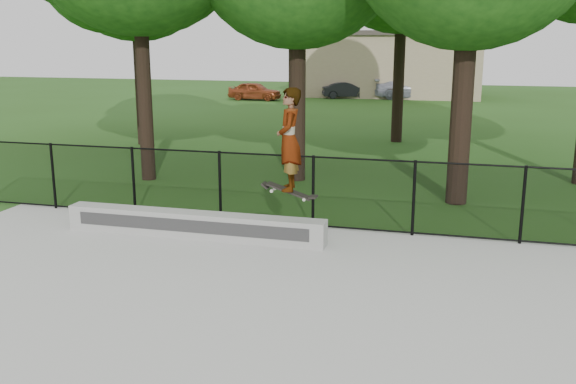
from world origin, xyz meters
name	(u,v)px	position (x,y,z in m)	size (l,w,h in m)	color
ground	(202,371)	(0.00, 0.00, 0.00)	(100.00, 100.00, 0.00)	#254A14
concrete_slab	(202,369)	(0.00, 0.00, 0.03)	(14.00, 12.00, 0.06)	#ACACA6
grind_ledge	(194,225)	(-2.10, 4.70, 0.31)	(5.23, 0.40, 0.49)	#9B9B97
car_a	(255,91)	(-9.81, 32.54, 0.57)	(1.34, 3.31, 1.13)	#8D3919
car_b	(346,90)	(-4.43, 35.26, 0.52)	(1.10, 2.86, 1.04)	black
car_c	(410,88)	(-0.40, 35.86, 0.68)	(1.90, 4.29, 1.36)	gray
skater_airborne	(289,141)	(-0.12, 4.46, 2.06)	(0.81, 0.75, 2.02)	black
chainlink_fence	(313,192)	(0.00, 5.90, 0.81)	(16.06, 0.06, 1.50)	black
distant_building	(389,63)	(-2.00, 38.00, 2.16)	(12.40, 6.40, 4.30)	tan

